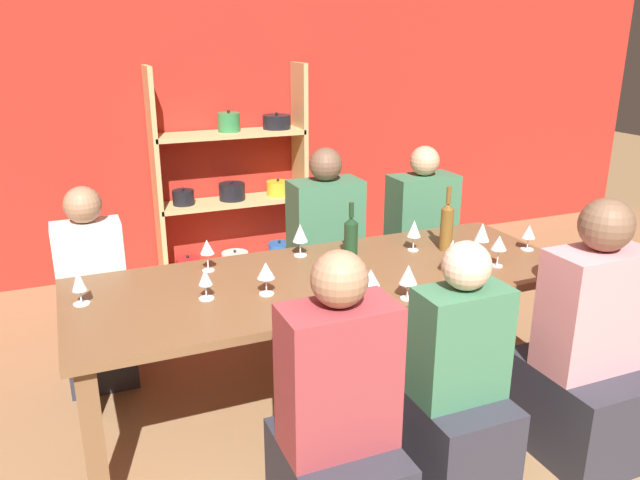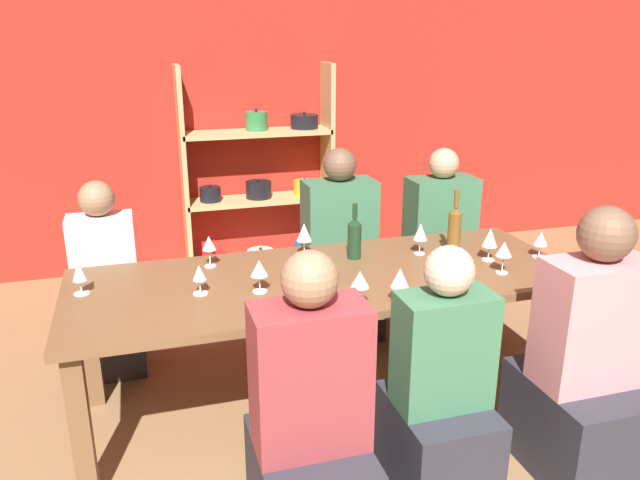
% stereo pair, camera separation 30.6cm
% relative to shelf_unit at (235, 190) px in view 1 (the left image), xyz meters
% --- Properties ---
extents(wall_back_red, '(8.80, 0.06, 2.70)m').
position_rel_shelf_unit_xyz_m(wall_back_red, '(-0.23, 0.20, 0.70)').
color(wall_back_red, red).
rests_on(wall_back_red, ground_plane).
extents(shelf_unit, '(1.20, 0.30, 1.62)m').
position_rel_shelf_unit_xyz_m(shelf_unit, '(0.00, 0.00, 0.00)').
color(shelf_unit, tan).
rests_on(shelf_unit, ground_plane).
extents(dining_table, '(2.44, 0.91, 0.73)m').
position_rel_shelf_unit_xyz_m(dining_table, '(-0.12, -2.13, -0.00)').
color(dining_table, brown).
rests_on(dining_table, ground_plane).
extents(wine_bottle_green, '(0.07, 0.07, 0.29)m').
position_rel_shelf_unit_xyz_m(wine_bottle_green, '(0.10, -1.94, 0.19)').
color(wine_bottle_green, '#19381E').
rests_on(wine_bottle_green, dining_table).
extents(wine_bottle_dark, '(0.07, 0.07, 0.35)m').
position_rel_shelf_unit_xyz_m(wine_bottle_dark, '(0.62, -2.04, 0.21)').
color(wine_bottle_dark, brown).
rests_on(wine_bottle_dark, dining_table).
extents(wine_glass_white_a, '(0.08, 0.08, 0.16)m').
position_rel_shelf_unit_xyz_m(wine_glass_white_a, '(0.72, -2.35, 0.20)').
color(wine_glass_white_a, white).
rests_on(wine_glass_white_a, dining_table).
extents(wine_glass_empty_a, '(0.08, 0.08, 0.17)m').
position_rel_shelf_unit_xyz_m(wine_glass_empty_a, '(-0.14, -1.82, 0.20)').
color(wine_glass_empty_a, white).
rests_on(wine_glass_empty_a, dining_table).
extents(wine_glass_red_a, '(0.08, 0.08, 0.18)m').
position_rel_shelf_unit_xyz_m(wine_glass_red_a, '(0.44, -2.35, 0.20)').
color(wine_glass_red_a, white).
rests_on(wine_glass_red_a, dining_table).
extents(wine_glass_empty_b, '(0.08, 0.08, 0.16)m').
position_rel_shelf_unit_xyz_m(wine_glass_empty_b, '(0.10, -2.52, 0.19)').
color(wine_glass_empty_b, white).
rests_on(wine_glass_empty_b, dining_table).
extents(wine_glass_empty_c, '(0.07, 0.07, 0.16)m').
position_rel_shelf_unit_xyz_m(wine_glass_empty_c, '(-0.64, -1.85, 0.19)').
color(wine_glass_empty_c, white).
rests_on(wine_glass_empty_c, dining_table).
extents(wine_glass_red_b, '(0.07, 0.07, 0.14)m').
position_rel_shelf_unit_xyz_m(wine_glass_red_b, '(1.03, -2.20, 0.17)').
color(wine_glass_red_b, white).
rests_on(wine_glass_red_b, dining_table).
extents(wine_glass_red_c, '(0.08, 0.08, 0.15)m').
position_rel_shelf_unit_xyz_m(wine_glass_red_c, '(-0.46, -2.24, 0.19)').
color(wine_glass_red_c, white).
rests_on(wine_glass_red_c, dining_table).
extents(wine_glass_empty_d, '(0.07, 0.07, 0.14)m').
position_rel_shelf_unit_xyz_m(wine_glass_empty_d, '(-0.72, -2.18, 0.17)').
color(wine_glass_empty_d, white).
rests_on(wine_glass_empty_d, dining_table).
extents(wine_glass_empty_e, '(0.07, 0.07, 0.17)m').
position_rel_shelf_unit_xyz_m(wine_glass_empty_e, '(0.45, -1.98, 0.20)').
color(wine_glass_empty_e, white).
rests_on(wine_glass_empty_e, dining_table).
extents(wine_glass_red_d, '(0.08, 0.08, 0.17)m').
position_rel_shelf_unit_xyz_m(wine_glass_red_d, '(-0.09, -2.52, 0.20)').
color(wine_glass_red_d, white).
rests_on(wine_glass_red_d, dining_table).
extents(wine_glass_red_e, '(0.07, 0.07, 0.16)m').
position_rel_shelf_unit_xyz_m(wine_glass_red_e, '(-1.24, -2.03, 0.18)').
color(wine_glass_red_e, white).
rests_on(wine_glass_red_e, dining_table).
extents(wine_glass_red_f, '(0.08, 0.08, 0.17)m').
position_rel_shelf_unit_xyz_m(wine_glass_red_f, '(0.75, -2.17, 0.19)').
color(wine_glass_red_f, white).
rests_on(wine_glass_red_f, dining_table).
extents(person_near_a, '(0.44, 0.55, 1.20)m').
position_rel_shelf_unit_xyz_m(person_near_a, '(0.81, -2.90, -0.22)').
color(person_near_a, '#2D2D38').
rests_on(person_near_a, ground_plane).
extents(person_far_a, '(0.35, 0.44, 1.10)m').
position_rel_shelf_unit_xyz_m(person_far_a, '(-1.17, -1.37, -0.25)').
color(person_far_a, '#2D2D38').
rests_on(person_far_a, ground_plane).
extents(person_near_b, '(0.41, 0.51, 1.16)m').
position_rel_shelf_unit_xyz_m(person_near_b, '(-0.42, -2.94, -0.23)').
color(person_near_b, '#2D2D38').
rests_on(person_near_b, ground_plane).
extents(person_far_b, '(0.44, 0.55, 1.19)m').
position_rel_shelf_unit_xyz_m(person_far_b, '(0.23, -1.29, -0.22)').
color(person_far_b, '#2D2D38').
rests_on(person_far_b, ground_plane).
extents(person_near_c, '(0.37, 0.46, 1.11)m').
position_rel_shelf_unit_xyz_m(person_near_c, '(0.13, -2.89, -0.25)').
color(person_near_c, '#2D2D38').
rests_on(person_near_c, ground_plane).
extents(person_far_c, '(0.44, 0.55, 1.15)m').
position_rel_shelf_unit_xyz_m(person_far_c, '(0.92, -1.31, -0.24)').
color(person_far_c, '#2D2D38').
rests_on(person_far_c, ground_plane).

